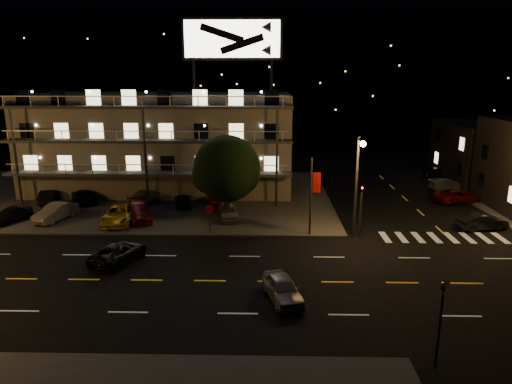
{
  "coord_description": "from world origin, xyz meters",
  "views": [
    {
      "loc": [
        1.5,
        -26.23,
        12.59
      ],
      "look_at": [
        0.72,
        8.0,
        3.71
      ],
      "focal_mm": 32.0,
      "sensor_mm": 36.0,
      "label": 1
    }
  ],
  "objects_px": {
    "road_car_west": "(119,252)",
    "tree": "(226,171)",
    "lot_car_2": "(119,214)",
    "road_car_east": "(283,288)",
    "lot_car_7": "(146,196)",
    "lot_car_4": "(228,212)",
    "side_car_0": "(482,222)"
  },
  "relations": [
    {
      "from": "road_car_west",
      "to": "tree",
      "type": "bearing_deg",
      "value": -107.84
    },
    {
      "from": "lot_car_2",
      "to": "road_car_east",
      "type": "height_order",
      "value": "lot_car_2"
    },
    {
      "from": "tree",
      "to": "lot_car_2",
      "type": "distance_m",
      "value": 9.97
    },
    {
      "from": "tree",
      "to": "road_car_east",
      "type": "bearing_deg",
      "value": -72.69
    },
    {
      "from": "lot_car_7",
      "to": "road_car_east",
      "type": "bearing_deg",
      "value": 138.69
    },
    {
      "from": "lot_car_4",
      "to": "side_car_0",
      "type": "bearing_deg",
      "value": -14.98
    },
    {
      "from": "road_car_east",
      "to": "lot_car_2",
      "type": "bearing_deg",
      "value": 120.65
    },
    {
      "from": "side_car_0",
      "to": "road_car_east",
      "type": "bearing_deg",
      "value": 114.5
    },
    {
      "from": "side_car_0",
      "to": "road_car_west",
      "type": "xyz_separation_m",
      "value": [
        -28.14,
        -7.31,
        -0.04
      ]
    },
    {
      "from": "road_car_east",
      "to": "road_car_west",
      "type": "height_order",
      "value": "road_car_east"
    },
    {
      "from": "lot_car_4",
      "to": "lot_car_7",
      "type": "height_order",
      "value": "lot_car_4"
    },
    {
      "from": "tree",
      "to": "road_car_east",
      "type": "xyz_separation_m",
      "value": [
        4.4,
        -14.13,
        -3.91
      ]
    },
    {
      "from": "lot_car_7",
      "to": "road_car_east",
      "type": "distance_m",
      "value": 23.41
    },
    {
      "from": "tree",
      "to": "road_car_west",
      "type": "xyz_separation_m",
      "value": [
        -6.75,
        -8.84,
        -3.95
      ]
    },
    {
      "from": "lot_car_4",
      "to": "lot_car_7",
      "type": "distance_m",
      "value": 9.95
    },
    {
      "from": "lot_car_2",
      "to": "lot_car_7",
      "type": "distance_m",
      "value": 6.24
    },
    {
      "from": "tree",
      "to": "lot_car_2",
      "type": "xyz_separation_m",
      "value": [
        -9.2,
        -0.82,
        -3.73
      ]
    },
    {
      "from": "lot_car_7",
      "to": "side_car_0",
      "type": "height_order",
      "value": "lot_car_7"
    },
    {
      "from": "lot_car_4",
      "to": "lot_car_7",
      "type": "bearing_deg",
      "value": 140.15
    },
    {
      "from": "lot_car_2",
      "to": "lot_car_4",
      "type": "relative_size",
      "value": 1.31
    },
    {
      "from": "lot_car_7",
      "to": "road_car_west",
      "type": "bearing_deg",
      "value": 112.29
    },
    {
      "from": "lot_car_2",
      "to": "side_car_0",
      "type": "distance_m",
      "value": 30.61
    },
    {
      "from": "lot_car_2",
      "to": "side_car_0",
      "type": "height_order",
      "value": "lot_car_2"
    },
    {
      "from": "road_car_east",
      "to": "road_car_west",
      "type": "distance_m",
      "value": 12.35
    },
    {
      "from": "lot_car_4",
      "to": "road_car_east",
      "type": "bearing_deg",
      "value": -83.26
    },
    {
      "from": "lot_car_4",
      "to": "road_car_east",
      "type": "distance_m",
      "value": 15.16
    },
    {
      "from": "side_car_0",
      "to": "road_car_west",
      "type": "relative_size",
      "value": 0.89
    },
    {
      "from": "tree",
      "to": "road_car_east",
      "type": "relative_size",
      "value": 1.84
    },
    {
      "from": "lot_car_4",
      "to": "road_car_east",
      "type": "xyz_separation_m",
      "value": [
        4.32,
        -14.53,
        -0.13
      ]
    },
    {
      "from": "lot_car_4",
      "to": "tree",
      "type": "bearing_deg",
      "value": -112.15
    },
    {
      "from": "lot_car_4",
      "to": "lot_car_7",
      "type": "relative_size",
      "value": 0.86
    },
    {
      "from": "road_car_east",
      "to": "tree",
      "type": "bearing_deg",
      "value": 92.33
    }
  ]
}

